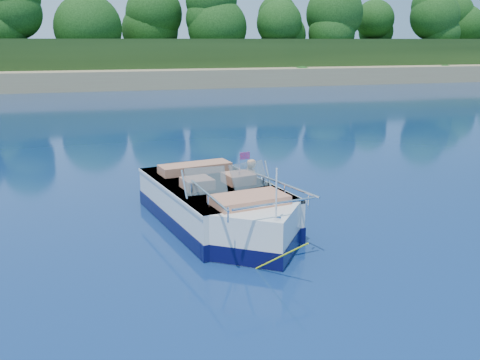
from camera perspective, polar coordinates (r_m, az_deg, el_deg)
The scene contains 6 objects.
ground at distance 10.86m, azimuth 7.31°, elevation -6.40°, with size 160.00×160.00×0.00m, color #0A1E48.
shoreline at distance 73.21m, azimuth -13.28°, elevation 12.05°, with size 170.00×59.00×6.00m.
treeline at distance 50.48m, azimuth -11.97°, elevation 16.29°, with size 150.00×7.12×8.19m.
motorboat at distance 11.39m, azimuth -2.02°, elevation -3.16°, with size 2.85×6.05×2.03m.
tow_tube at distance 13.92m, azimuth 1.42°, elevation -1.15°, with size 1.63×1.63×0.33m.
boy at distance 14.02m, azimuth 1.10°, elevation -1.39°, with size 0.50×0.33×1.37m, color tan.
Camera 1 is at (-4.12, -9.26, 3.89)m, focal length 40.00 mm.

